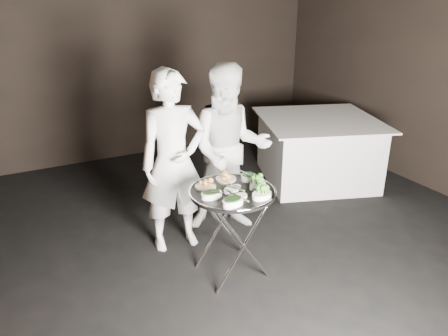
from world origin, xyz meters
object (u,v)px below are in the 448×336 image
serving_tray (232,192)px  waiter_right (230,150)px  waiter_left (173,162)px  dining_table (317,149)px  tray_stand (232,229)px

serving_tray → waiter_right: bearing=63.0°
waiter_left → dining_table: bearing=19.5°
waiter_right → serving_tray: bearing=-95.4°
serving_tray → waiter_right: size_ratio=0.42×
serving_tray → waiter_left: (-0.25, 0.68, 0.07)m
serving_tray → waiter_left: bearing=110.4°
tray_stand → waiter_right: size_ratio=0.46×
waiter_left → waiter_right: bearing=10.0°
waiter_right → dining_table: 1.77m
serving_tray → waiter_left: waiter_left is taller
waiter_left → waiter_right: 0.64m
tray_stand → waiter_left: (-0.25, 0.68, 0.43)m
waiter_left → serving_tray: bearing=-66.2°
waiter_left → tray_stand: bearing=-66.2°
waiter_left → dining_table: waiter_left is taller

